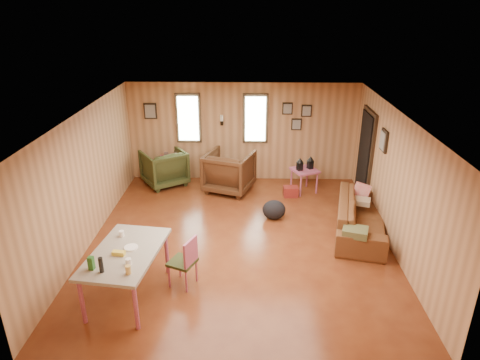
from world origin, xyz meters
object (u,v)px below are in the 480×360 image
Objects in this scene: side_table at (305,168)px; dining_table at (125,256)px; recliner_brown at (229,170)px; recliner_green at (164,166)px; sofa at (362,211)px; end_table at (172,164)px.

dining_table reaches higher than side_table.
recliner_brown is 1.09× the size of recliner_green.
side_table is at bearing 38.42° from sofa.
recliner_green is at bearing 7.76° from recliner_brown.
dining_table is at bearing -88.62° from end_table.
sofa is at bearing -64.17° from side_table.
dining_table is (-3.07, -3.93, 0.13)m from side_table.
dining_table reaches higher than recliner_green.
recliner_green is 4.29m from dining_table.
side_table is at bearing 59.49° from dining_table.
sofa is 2.04m from side_table.
dining_table reaches higher than end_table.
side_table is 4.99m from dining_table.
side_table is (3.18, -0.61, 0.17)m from end_table.
sofa is 4.75m from end_table.
sofa reaches higher than end_table.
sofa is at bearing 163.98° from recliner_brown.
recliner_brown is at bearing 78.93° from dining_table.
sofa is 4.75m from recliner_green.
sofa is 1.37× the size of dining_table.
recliner_green is 0.58× the size of dining_table.
dining_table is (-1.33, -3.95, 0.19)m from recliner_brown.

